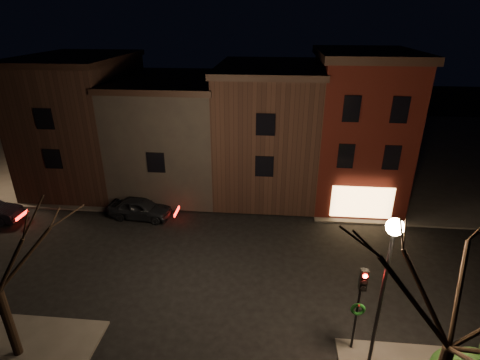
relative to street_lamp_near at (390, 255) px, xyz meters
name	(u,v)px	position (x,y,z in m)	size (l,w,h in m)	color
ground	(232,263)	(-6.20, 6.00, -5.18)	(120.00, 120.00, 0.00)	black
sidewalk_far_right	(453,153)	(13.80, 26.00, -5.12)	(30.00, 30.00, 0.12)	#2D2B28
sidewalk_far_left	(72,141)	(-26.20, 26.00, -5.12)	(30.00, 30.00, 0.12)	#2D2B28
corner_building	(358,127)	(1.80, 15.47, 0.22)	(6.50, 8.50, 10.50)	#3F100B
row_building_a	(267,128)	(-4.70, 16.50, -0.34)	(7.30, 10.30, 9.40)	black
row_building_b	(174,132)	(-11.95, 16.50, -0.85)	(7.80, 10.30, 8.40)	black
row_building_c	(84,120)	(-19.20, 16.50, -0.09)	(7.30, 10.30, 9.90)	black
street_lamp_near	(390,255)	(0.00, 0.00, 0.00)	(0.60, 0.60, 6.48)	black
traffic_signal	(360,298)	(-0.60, 0.49, -2.37)	(0.58, 0.38, 4.05)	black
bare_tree_right	(469,282)	(1.30, -2.50, 0.97)	(6.40, 6.40, 8.50)	black
parked_car_a	(140,208)	(-13.03, 10.50, -4.46)	(1.71, 4.25, 1.45)	black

